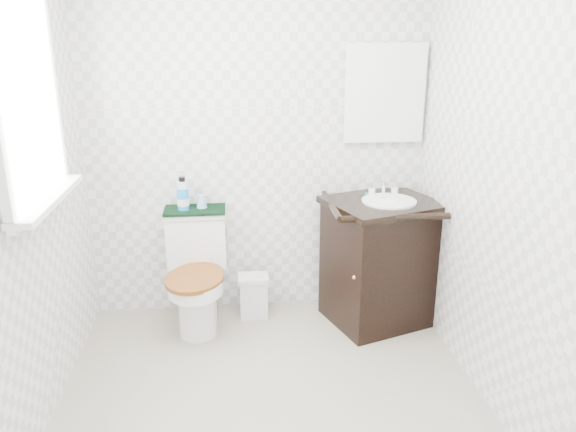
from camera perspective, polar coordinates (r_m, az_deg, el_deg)
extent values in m
plane|color=#A29883|center=(2.99, -1.47, -19.31)|extent=(2.40, 2.40, 0.00)
plane|color=white|center=(3.63, -3.17, 8.28)|extent=(2.40, 0.00, 2.40)
plane|color=white|center=(1.33, 2.32, -9.43)|extent=(2.40, 0.00, 2.40)
plane|color=white|center=(2.62, -26.50, 2.54)|extent=(0.00, 2.40, 2.40)
plane|color=white|center=(2.76, 21.76, 3.90)|extent=(0.00, 2.40, 2.40)
cube|color=white|center=(2.78, -25.21, 10.93)|extent=(0.02, 0.70, 0.90)
cube|color=silver|center=(3.70, 9.79, 12.16)|extent=(0.50, 0.02, 0.60)
cylinder|color=white|center=(3.59, -9.22, -9.26)|extent=(0.23, 0.23, 0.36)
cube|color=white|center=(3.82, -9.03, -7.54)|extent=(0.23, 0.28, 0.36)
cube|color=white|center=(3.70, -9.29, -2.49)|extent=(0.38, 0.18, 0.34)
cube|color=white|center=(3.64, -9.43, 0.25)|extent=(0.40, 0.20, 0.03)
cylinder|color=white|center=(3.48, -9.40, -6.92)|extent=(0.34, 0.34, 0.08)
cylinder|color=brown|center=(3.46, -9.43, -6.25)|extent=(0.42, 0.42, 0.03)
cube|color=black|center=(3.69, 9.28, -4.87)|extent=(0.74, 0.69, 0.78)
cube|color=black|center=(3.56, 9.61, 1.23)|extent=(0.79, 0.74, 0.04)
cylinder|color=white|center=(3.53, 10.23, 1.49)|extent=(0.34, 0.34, 0.01)
ellipsoid|color=white|center=(3.54, 10.18, 0.63)|extent=(0.29, 0.29, 0.15)
cylinder|color=silver|center=(3.65, 9.66, 2.80)|extent=(0.02, 0.02, 0.10)
cube|color=silver|center=(3.80, -3.51, -8.32)|extent=(0.18, 0.14, 0.26)
cube|color=silver|center=(3.73, -3.56, -6.32)|extent=(0.20, 0.16, 0.03)
cube|color=black|center=(3.63, -9.45, 0.61)|extent=(0.39, 0.22, 0.02)
cylinder|color=#197FDC|center=(3.60, -10.62, 1.72)|extent=(0.07, 0.07, 0.14)
cylinder|color=silver|center=(3.58, -10.70, 3.14)|extent=(0.07, 0.07, 0.05)
cylinder|color=black|center=(3.57, -10.74, 3.71)|extent=(0.04, 0.04, 0.03)
cone|color=#8AB0E1|center=(3.63, -8.76, 1.48)|extent=(0.07, 0.07, 0.08)
ellipsoid|color=#186774|center=(3.66, 8.31, 2.28)|extent=(0.07, 0.05, 0.02)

